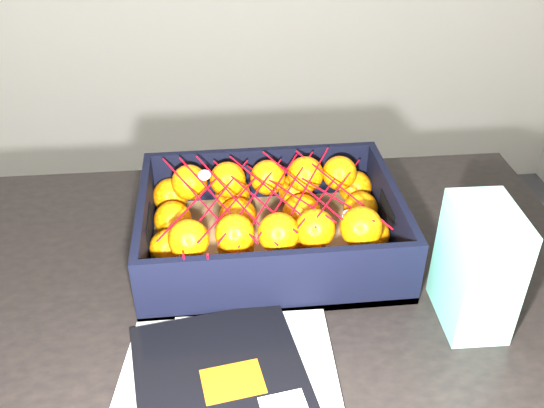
{
  "coord_description": "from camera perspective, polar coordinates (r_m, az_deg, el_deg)",
  "views": [
    {
      "loc": [
        0.35,
        -0.39,
        1.36
      ],
      "look_at": [
        0.43,
        0.36,
        0.86
      ],
      "focal_mm": 39.54,
      "sensor_mm": 36.0,
      "label": 1
    }
  ],
  "objects": [
    {
      "name": "magazine_stack",
      "position": [
        0.77,
        -4.38,
        -17.96
      ],
      "size": [
        0.3,
        0.31,
        0.02
      ],
      "color": "silver",
      "rests_on": "table"
    },
    {
      "name": "clementine_heap",
      "position": [
        0.95,
        -0.17,
        -1.41
      ],
      "size": [
        0.39,
        0.29,
        0.11
      ],
      "color": "orange",
      "rests_on": "produce_crate"
    },
    {
      "name": "retail_carton",
      "position": [
        0.86,
        18.97,
        -5.7
      ],
      "size": [
        0.08,
        0.12,
        0.18
      ],
      "primitive_type": "cube",
      "rotation": [
        0.0,
        0.0,
        -0.03
      ],
      "color": "white",
      "rests_on": "table"
    },
    {
      "name": "table",
      "position": [
        0.97,
        -4.9,
        -13.65
      ],
      "size": [
        1.21,
        0.81,
        0.75
      ],
      "color": "black",
      "rests_on": "ground"
    },
    {
      "name": "mesh_net",
      "position": [
        0.92,
        -0.53,
        0.64
      ],
      "size": [
        0.34,
        0.27,
        0.09
      ],
      "color": "red",
      "rests_on": "clementine_heap"
    },
    {
      "name": "produce_crate",
      "position": [
        0.97,
        -0.19,
        -2.82
      ],
      "size": [
        0.41,
        0.3,
        0.11
      ],
      "color": "olive",
      "rests_on": "table"
    }
  ]
}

